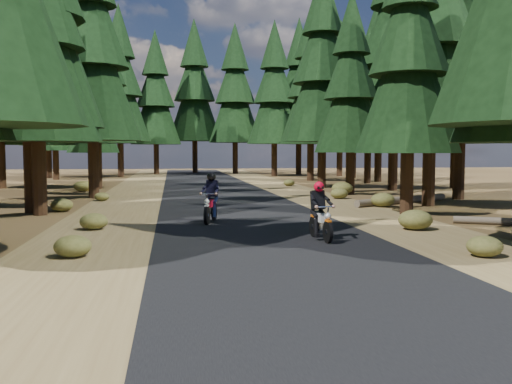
# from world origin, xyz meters

# --- Properties ---
(ground) EXTENTS (120.00, 120.00, 0.00)m
(ground) POSITION_xyz_m (0.00, 0.00, 0.00)
(ground) COLOR #433217
(ground) RESTS_ON ground
(road) EXTENTS (6.00, 100.00, 0.01)m
(road) POSITION_xyz_m (0.00, 5.00, 0.01)
(road) COLOR black
(road) RESTS_ON ground
(shoulder_l) EXTENTS (3.20, 100.00, 0.01)m
(shoulder_l) POSITION_xyz_m (-4.60, 5.00, 0.00)
(shoulder_l) COLOR brown
(shoulder_l) RESTS_ON ground
(shoulder_r) EXTENTS (3.20, 100.00, 0.01)m
(shoulder_r) POSITION_xyz_m (4.60, 5.00, 0.00)
(shoulder_r) COLOR brown
(shoulder_r) RESTS_ON ground
(pine_forest) EXTENTS (34.59, 55.08, 16.32)m
(pine_forest) POSITION_xyz_m (-0.02, 21.05, 7.89)
(pine_forest) COLOR black
(pine_forest) RESTS_ON ground
(log_near) EXTENTS (5.46, 3.42, 0.32)m
(log_near) POSITION_xyz_m (7.66, 8.60, 0.16)
(log_near) COLOR #4C4233
(log_near) RESTS_ON ground
(understory_shrubs) EXTENTS (15.18, 31.80, 0.68)m
(understory_shrubs) POSITION_xyz_m (1.44, 7.34, 0.28)
(understory_shrubs) COLOR #474C1E
(understory_shrubs) RESTS_ON ground
(rider_lead) EXTENTS (0.64, 1.74, 1.52)m
(rider_lead) POSITION_xyz_m (1.33, -1.02, 0.51)
(rider_lead) COLOR silver
(rider_lead) RESTS_ON road
(rider_follow) EXTENTS (1.01, 1.90, 1.62)m
(rider_follow) POSITION_xyz_m (-1.26, 3.06, 0.55)
(rider_follow) COLOR #A90B1F
(rider_follow) RESTS_ON road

